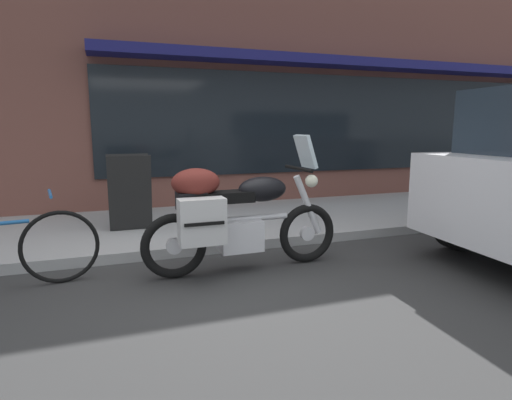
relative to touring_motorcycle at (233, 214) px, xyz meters
name	(u,v)px	position (x,y,z in m)	size (l,w,h in m)	color
ground_plane	(225,286)	(-0.19, -0.34, -0.61)	(80.00, 80.00, 0.00)	#2E2E2E
storefront_building	(425,37)	(5.18, 3.43, 2.71)	(18.75, 0.90, 6.78)	brown
touring_motorcycle	(233,214)	(0.00, 0.00, 0.00)	(2.12, 0.68, 1.40)	black
sandwich_board_sign	(130,192)	(-0.91, 1.77, 0.02)	(0.55, 0.43, 1.00)	black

